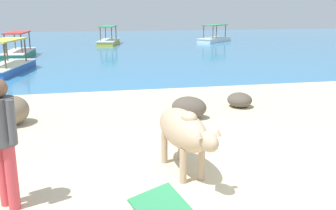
% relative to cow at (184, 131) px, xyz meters
% --- Properties ---
extents(sand_beach, '(18.00, 14.00, 0.04)m').
position_rel_cow_xyz_m(sand_beach, '(0.31, -0.89, -0.68)').
color(sand_beach, beige).
rests_on(sand_beach, ground).
extents(water_surface, '(60.00, 36.00, 0.03)m').
position_rel_cow_xyz_m(water_surface, '(0.31, 21.11, -0.70)').
color(water_surface, teal).
rests_on(water_surface, ground).
extents(cow, '(0.72, 1.79, 1.00)m').
position_rel_cow_xyz_m(cow, '(0.00, 0.00, 0.00)').
color(cow, tan).
rests_on(cow, sand_beach).
extents(person_standing, '(0.37, 0.40, 1.62)m').
position_rel_cow_xyz_m(person_standing, '(-2.36, -0.55, 0.29)').
color(person_standing, '#CC3D47').
rests_on(person_standing, sand_beach).
extents(shore_rock_medium, '(0.98, 0.89, 0.49)m').
position_rel_cow_xyz_m(shore_rock_medium, '(0.85, 2.82, -0.41)').
color(shore_rock_medium, brown).
rests_on(shore_rock_medium, sand_beach).
extents(shore_rock_small, '(0.85, 0.92, 0.62)m').
position_rel_cow_xyz_m(shore_rock_small, '(-2.96, 3.12, -0.35)').
color(shore_rock_small, '#756651').
rests_on(shore_rock_small, sand_beach).
extents(shore_rock_flat, '(0.65, 0.70, 0.36)m').
position_rel_cow_xyz_m(shore_rock_flat, '(2.36, 3.51, -0.48)').
color(shore_rock_flat, brown).
rests_on(shore_rock_flat, sand_beach).
extents(boat_yellow, '(1.90, 3.83, 1.29)m').
position_rel_cow_xyz_m(boat_yellow, '(0.20, 22.18, -0.41)').
color(boat_yellow, gold).
rests_on(boat_yellow, water_surface).
extents(boat_green, '(1.31, 3.72, 1.29)m').
position_rel_cow_xyz_m(boat_green, '(-4.82, 15.79, -0.41)').
color(boat_green, '#338E66').
rests_on(boat_green, water_surface).
extents(boat_white, '(3.42, 3.41, 1.29)m').
position_rel_cow_xyz_m(boat_white, '(8.26, 22.66, -0.41)').
color(boat_white, white).
rests_on(boat_white, water_surface).
extents(boat_blue, '(1.81, 3.82, 1.29)m').
position_rel_cow_xyz_m(boat_blue, '(-4.43, 10.56, -0.41)').
color(boat_blue, '#3866B7').
rests_on(boat_blue, water_surface).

